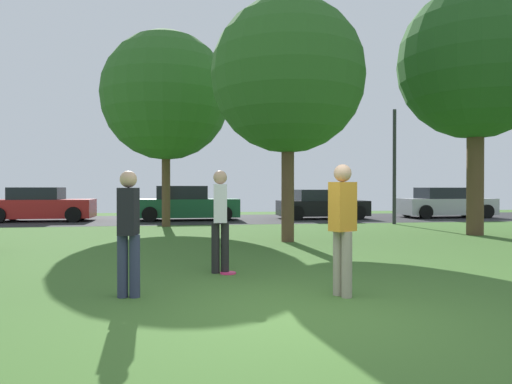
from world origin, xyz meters
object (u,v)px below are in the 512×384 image
frisbee_disc (228,273)px  parked_car_green (186,205)px  person_walking (220,216)px  maple_tree_far (288,76)px  parked_car_red (41,206)px  parked_car_silver (445,204)px  person_bystander (129,227)px  parked_car_black (321,205)px  street_lamp_post (394,167)px  person_catcher (343,223)px  maple_tree_near (166,96)px  oak_tree_center (476,63)px

frisbee_disc → parked_car_green: parked_car_green is taller
person_walking → maple_tree_far: bearing=-22.8°
parked_car_red → parked_car_silver: bearing=-0.8°
person_bystander → parked_car_black: 16.03m
street_lamp_post → person_walking: bearing=-128.5°
person_catcher → street_lamp_post: street_lamp_post is taller
parked_car_green → street_lamp_post: street_lamp_post is taller
frisbee_disc → parked_car_black: (5.47, 12.97, 0.60)m
maple_tree_near → parked_car_black: (6.87, 3.23, -4.19)m
oak_tree_center → frisbee_disc: size_ratio=28.02×
parked_car_red → parked_car_green: bearing=-2.4°
oak_tree_center → person_walking: 10.53m
maple_tree_near → person_catcher: 12.51m
oak_tree_center → parked_car_red: oak_tree_center is taller
maple_tree_near → person_catcher: (2.77, -11.59, -3.82)m
person_catcher → person_walking: bearing=-78.2°
frisbee_disc → parked_car_red: size_ratio=0.06×
maple_tree_near → person_walking: maple_tree_near is taller
parked_car_red → parked_car_silver: (18.35, -0.26, -0.01)m
maple_tree_far → parked_car_black: 9.99m
oak_tree_center → frisbee_disc: 10.90m
person_catcher → parked_car_green: person_catcher is taller
maple_tree_far → parked_car_green: bearing=107.2°
maple_tree_far → person_bystander: (-3.45, -5.89, -3.48)m
parked_car_silver → parked_car_red: bearing=179.2°
parked_car_black → parked_car_silver: 6.12m
maple_tree_near → street_lamp_post: 9.19m
parked_car_black → street_lamp_post: 4.25m
person_walking → street_lamp_post: 12.19m
frisbee_disc → parked_car_black: 14.09m
maple_tree_near → frisbee_disc: (1.41, -9.74, -4.79)m
person_catcher → person_bystander: bearing=-33.2°
maple_tree_near → street_lamp_post: bearing=-1.1°
oak_tree_center → parked_car_silver: oak_tree_center is taller
maple_tree_near → parked_car_green: 5.29m
person_catcher → parked_car_green: (-2.02, 14.83, -0.30)m
maple_tree_near → person_walking: (1.28, -9.65, -3.84)m
parked_car_silver → street_lamp_post: street_lamp_post is taller
maple_tree_far → person_walking: maple_tree_far is taller
maple_tree_near → parked_car_silver: (12.99, 3.23, -4.14)m
maple_tree_far → street_lamp_post: maple_tree_far is taller
person_bystander → parked_car_silver: person_bystander is taller
parked_car_green → person_bystander: bearing=-93.1°
street_lamp_post → parked_car_black: bearing=119.9°
person_catcher → person_walking: 2.44m
frisbee_disc → street_lamp_post: (7.42, 9.56, 2.24)m
parked_car_red → person_bystander: bearing=-70.1°
frisbee_disc → parked_car_green: bearing=92.9°
parked_car_red → parked_car_green: (6.11, -0.26, 0.02)m
oak_tree_center → parked_car_black: 9.34m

